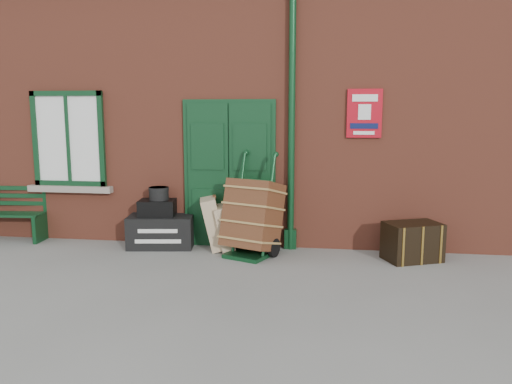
% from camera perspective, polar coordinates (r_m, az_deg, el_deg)
% --- Properties ---
extents(ground, '(80.00, 80.00, 0.00)m').
position_cam_1_polar(ground, '(6.44, -2.90, -9.61)').
color(ground, gray).
rests_on(ground, ground).
extents(station_building, '(10.30, 4.30, 4.36)m').
position_cam_1_polar(station_building, '(9.55, 1.07, 9.66)').
color(station_building, brown).
rests_on(station_building, ground).
extents(bench, '(1.49, 0.57, 0.90)m').
position_cam_1_polar(bench, '(9.16, -27.21, -2.07)').
color(bench, '#0E3319').
rests_on(bench, ground).
extents(houdini_trunk, '(1.05, 0.68, 0.49)m').
position_cam_1_polar(houdini_trunk, '(7.87, -10.79, -4.43)').
color(houdini_trunk, black).
rests_on(houdini_trunk, ground).
extents(strongbox, '(0.59, 0.47, 0.25)m').
position_cam_1_polar(strongbox, '(7.81, -11.22, -1.78)').
color(strongbox, black).
rests_on(strongbox, houdini_trunk).
extents(hatbox, '(0.34, 0.34, 0.20)m').
position_cam_1_polar(hatbox, '(7.77, -11.05, -0.17)').
color(hatbox, black).
rests_on(hatbox, strongbox).
extents(suitcase_back, '(0.52, 0.64, 0.81)m').
position_cam_1_polar(suitcase_back, '(7.61, -4.91, -3.53)').
color(suitcase_back, tan).
rests_on(suitcase_back, ground).
extents(suitcase_front, '(0.44, 0.57, 0.70)m').
position_cam_1_polar(suitcase_front, '(7.54, -3.66, -4.09)').
color(suitcase_front, tan).
rests_on(suitcase_front, ground).
extents(porter_trolley, '(0.95, 0.98, 1.47)m').
position_cam_1_polar(porter_trolley, '(7.24, -0.41, -2.83)').
color(porter_trolley, '#0E381B').
rests_on(porter_trolley, ground).
extents(dark_trunk, '(0.88, 0.74, 0.54)m').
position_cam_1_polar(dark_trunk, '(7.37, 17.44, -5.43)').
color(dark_trunk, black).
rests_on(dark_trunk, ground).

